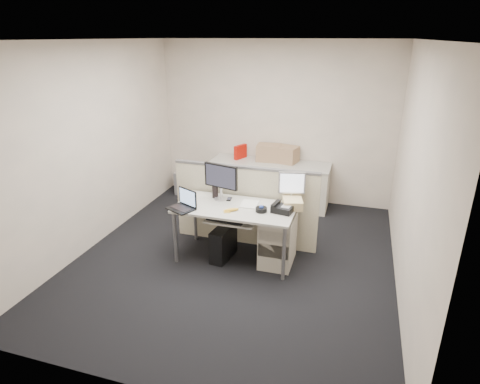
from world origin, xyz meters
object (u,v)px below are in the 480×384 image
(monitor_main, at_px, (221,182))
(desk, at_px, (235,211))
(desk_phone, at_px, (283,209))
(laptop, at_px, (180,201))

(monitor_main, bearing_deg, desk, -21.83)
(desk, distance_m, monitor_main, 0.43)
(desk, height_order, desk_phone, desk_phone)
(laptop, xyz_separation_m, desk_phone, (1.22, 0.30, -0.08))
(desk, xyz_separation_m, laptop, (-0.62, -0.28, 0.19))
(desk, height_order, laptop, laptop)
(desk, height_order, monitor_main, monitor_main)
(monitor_main, height_order, laptop, monitor_main)
(desk_phone, bearing_deg, monitor_main, 178.79)
(laptop, bearing_deg, desk_phone, 39.17)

